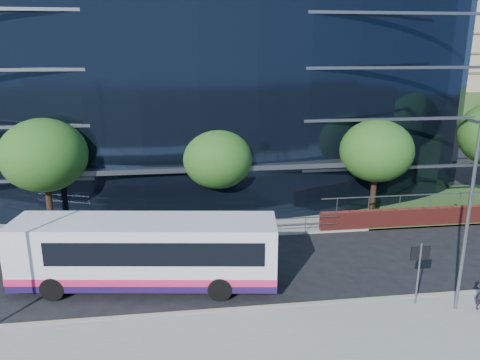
{
  "coord_description": "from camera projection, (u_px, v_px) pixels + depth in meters",
  "views": [
    {
      "loc": [
        -5.39,
        -18.36,
        10.74
      ],
      "look_at": [
        -1.81,
        8.0,
        3.25
      ],
      "focal_mm": 35.0,
      "sensor_mm": 36.0,
      "label": 1
    }
  ],
  "objects": [
    {
      "name": "ground",
      "position": [
        303.0,
        295.0,
        21.12
      ],
      "size": [
        200.0,
        200.0,
        0.0
      ],
      "primitive_type": "plane",
      "color": "black",
      "rests_on": "ground"
    },
    {
      "name": "guard_railings",
      "position": [
        135.0,
        230.0,
        26.54
      ],
      "size": [
        24.0,
        0.05,
        1.1
      ],
      "color": "slate",
      "rests_on": "ground"
    },
    {
      "name": "street_sign",
      "position": [
        420.0,
        261.0,
        19.61
      ],
      "size": [
        0.85,
        0.09,
        2.8
      ],
      "color": "slate",
      "rests_on": "pavement_near"
    },
    {
      "name": "tree_far_b",
      "position": [
        218.0,
        159.0,
        28.65
      ],
      "size": [
        4.29,
        4.29,
        6.05
      ],
      "color": "black",
      "rests_on": "ground"
    },
    {
      "name": "far_forecourt",
      "position": [
        171.0,
        217.0,
        30.82
      ],
      "size": [
        50.0,
        8.0,
        0.1
      ],
      "primitive_type": "cube",
      "color": "gray",
      "rests_on": "ground"
    },
    {
      "name": "streetlight_east",
      "position": [
        468.0,
        213.0,
        18.62
      ],
      "size": [
        0.15,
        0.77,
        8.0
      ],
      "color": "slate",
      "rests_on": "pavement_near"
    },
    {
      "name": "yellow_line_outer",
      "position": [
        308.0,
        304.0,
        20.36
      ],
      "size": [
        80.0,
        0.08,
        0.01
      ],
      "primitive_type": "cube",
      "color": "gold",
      "rests_on": "ground"
    },
    {
      "name": "yellow_line_inner",
      "position": [
        307.0,
        302.0,
        20.5
      ],
      "size": [
        80.0,
        0.08,
        0.01
      ],
      "primitive_type": "cube",
      "color": "gold",
      "rests_on": "ground"
    },
    {
      "name": "tree_far_c",
      "position": [
        377.0,
        151.0,
        29.38
      ],
      "size": [
        4.62,
        4.62,
        6.51
      ],
      "color": "black",
      "rests_on": "ground"
    },
    {
      "name": "tree_dist_e",
      "position": [
        402.0,
        98.0,
        61.15
      ],
      "size": [
        4.62,
        4.62,
        6.51
      ],
      "color": "black",
      "rests_on": "ground"
    },
    {
      "name": "kerb",
      "position": [
        310.0,
        305.0,
        20.15
      ],
      "size": [
        80.0,
        0.25,
        0.16
      ],
      "primitive_type": "cube",
      "color": "gray",
      "rests_on": "ground"
    },
    {
      "name": "glass_office",
      "position": [
        193.0,
        83.0,
        38.32
      ],
      "size": [
        44.0,
        23.1,
        16.0
      ],
      "color": "black",
      "rests_on": "ground"
    },
    {
      "name": "apartment_block",
      "position": [
        403.0,
        46.0,
        76.83
      ],
      "size": [
        60.0,
        42.0,
        30.0
      ],
      "color": "#2D511E",
      "rests_on": "ground"
    },
    {
      "name": "tree_far_a",
      "position": [
        44.0,
        155.0,
        26.7
      ],
      "size": [
        4.95,
        4.95,
        6.98
      ],
      "color": "black",
      "rests_on": "ground"
    },
    {
      "name": "city_bus",
      "position": [
        148.0,
        252.0,
        21.45
      ],
      "size": [
        12.29,
        4.39,
        3.26
      ],
      "rotation": [
        0.0,
        0.0,
        -0.14
      ],
      "color": "silver",
      "rests_on": "ground"
    }
  ]
}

